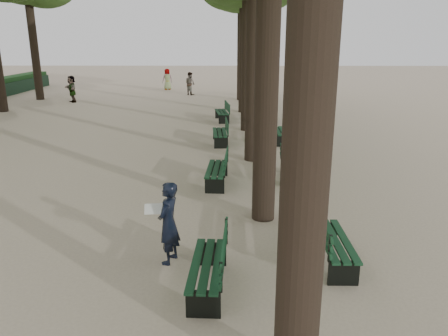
{
  "coord_description": "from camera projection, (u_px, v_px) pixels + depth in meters",
  "views": [
    {
      "loc": [
        0.7,
        -6.34,
        4.0
      ],
      "look_at": [
        0.6,
        3.0,
        1.2
      ],
      "focal_mm": 35.0,
      "sensor_mm": 36.0,
      "label": 1
    }
  ],
  "objects": [
    {
      "name": "ground",
      "position": [
        186.0,
        289.0,
        7.22
      ],
      "size": [
        120.0,
        120.0,
        0.0
      ],
      "primitive_type": "plane",
      "color": "#BAA78C",
      "rests_on": "ground"
    },
    {
      "name": "bench_left_0",
      "position": [
        208.0,
        274.0,
        7.16
      ],
      "size": [
        0.65,
        1.82,
        0.92
      ],
      "color": "black",
      "rests_on": "ground"
    },
    {
      "name": "bench_left_1",
      "position": [
        217.0,
        175.0,
        12.33
      ],
      "size": [
        0.66,
        1.83,
        0.92
      ],
      "color": "black",
      "rests_on": "ground"
    },
    {
      "name": "bench_left_2",
      "position": [
        220.0,
        137.0,
        17.07
      ],
      "size": [
        0.68,
        1.83,
        0.92
      ],
      "color": "black",
      "rests_on": "ground"
    },
    {
      "name": "bench_left_3",
      "position": [
        222.0,
        115.0,
        21.74
      ],
      "size": [
        0.81,
        1.86,
        0.92
      ],
      "color": "black",
      "rests_on": "ground"
    },
    {
      "name": "bench_right_0",
      "position": [
        333.0,
        249.0,
        8.01
      ],
      "size": [
        0.57,
        1.8,
        0.92
      ],
      "color": "black",
      "rests_on": "ground"
    },
    {
      "name": "bench_right_1",
      "position": [
        295.0,
        172.0,
        12.64
      ],
      "size": [
        0.72,
        1.84,
        0.92
      ],
      "color": "black",
      "rests_on": "ground"
    },
    {
      "name": "bench_right_2",
      "position": [
        277.0,
        135.0,
        17.33
      ],
      "size": [
        0.58,
        1.8,
        0.92
      ],
      "color": "black",
      "rests_on": "ground"
    },
    {
      "name": "bench_right_3",
      "position": [
        267.0,
        115.0,
        21.84
      ],
      "size": [
        0.73,
        1.84,
        0.92
      ],
      "color": "black",
      "rests_on": "ground"
    },
    {
      "name": "man_with_map",
      "position": [
        168.0,
        223.0,
        7.9
      ],
      "size": [
        0.68,
        0.68,
        1.55
      ],
      "color": "black",
      "rests_on": "ground"
    },
    {
      "name": "pedestrian_e",
      "position": [
        72.0,
        89.0,
        27.92
      ],
      "size": [
        1.17,
        1.47,
        1.68
      ],
      "primitive_type": "imported",
      "rotation": [
        0.0,
        0.0,
        5.32
      ],
      "color": "#262628",
      "rests_on": "ground"
    },
    {
      "name": "pedestrian_d",
      "position": [
        167.0,
        79.0,
        34.67
      ],
      "size": [
        0.87,
        0.66,
        1.65
      ],
      "primitive_type": "imported",
      "rotation": [
        0.0,
        0.0,
        3.62
      ],
      "color": "#262628",
      "rests_on": "ground"
    },
    {
      "name": "pedestrian_c",
      "position": [
        268.0,
        86.0,
        29.74
      ],
      "size": [
        1.04,
        0.74,
        1.69
      ],
      "primitive_type": "imported",
      "rotation": [
        0.0,
        0.0,
        5.83
      ],
      "color": "#262628",
      "rests_on": "ground"
    },
    {
      "name": "pedestrian_a",
      "position": [
        190.0,
        84.0,
        31.5
      ],
      "size": [
        0.79,
        0.78,
        1.62
      ],
      "primitive_type": "imported",
      "rotation": [
        0.0,
        0.0,
        2.37
      ],
      "color": "#262628",
      "rests_on": "ground"
    }
  ]
}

